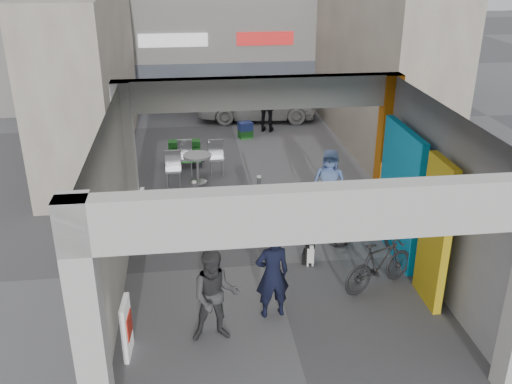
{
  "coord_description": "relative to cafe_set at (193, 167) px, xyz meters",
  "views": [
    {
      "loc": [
        -1.61,
        -10.19,
        6.19
      ],
      "look_at": [
        -0.22,
        1.0,
        1.23
      ],
      "focal_mm": 40.0,
      "sensor_mm": 36.0,
      "label": 1
    }
  ],
  "objects": [
    {
      "name": "advert_board_near",
      "position": [
        -1.22,
        -7.46,
        0.15
      ],
      "size": [
        0.13,
        0.55,
        1.0
      ],
      "rotation": [
        0.0,
        0.0,
        -0.07
      ],
      "color": "white",
      "rests_on": "ground"
    },
    {
      "name": "white_van",
      "position": [
        2.54,
        5.7,
        0.4
      ],
      "size": [
        4.58,
        2.19,
        1.51
      ],
      "primitive_type": "imported",
      "rotation": [
        0.0,
        0.0,
        1.48
      ],
      "color": "white",
      "rests_on": "ground"
    },
    {
      "name": "border_collie",
      "position": [
        2.3,
        -5.01,
        -0.1
      ],
      "size": [
        0.23,
        0.46,
        0.63
      ],
      "rotation": [
        0.0,
        0.0,
        -0.34
      ],
      "color": "black",
      "rests_on": "ground"
    },
    {
      "name": "bicycle_rear",
      "position": [
        3.44,
        -6.05,
        0.16
      ],
      "size": [
        1.73,
        1.15,
        1.02
      ],
      "primitive_type": "imported",
      "rotation": [
        0.0,
        0.0,
        2.01
      ],
      "color": "black",
      "rests_on": "ground"
    },
    {
      "name": "bollard_left",
      "position": [
        0.01,
        -2.42,
        0.09
      ],
      "size": [
        0.09,
        0.09,
        0.89
      ],
      "primitive_type": "cylinder",
      "color": "gray",
      "rests_on": "ground"
    },
    {
      "name": "man_with_dog",
      "position": [
        1.26,
        -6.69,
        0.5
      ],
      "size": [
        0.67,
        0.49,
        1.7
      ],
      "primitive_type": "imported",
      "rotation": [
        0.0,
        0.0,
        3.29
      ],
      "color": "black",
      "rests_on": "ground"
    },
    {
      "name": "plaza_bldg_left",
      "position": [
        -2.97,
        2.53,
        2.15
      ],
      "size": [
        2.0,
        9.0,
        5.0
      ],
      "primitive_type": "cube",
      "color": "beige",
      "rests_on": "ground"
    },
    {
      "name": "produce_stand",
      "position": [
        -0.22,
        1.05,
        -0.06
      ],
      "size": [
        1.14,
        0.62,
        0.75
      ],
      "rotation": [
        0.0,
        0.0,
        -0.27
      ],
      "color": "black",
      "rests_on": "ground"
    },
    {
      "name": "bicycle_front",
      "position": [
        3.7,
        -4.63,
        0.18
      ],
      "size": [
        2.13,
        1.38,
        1.06
      ],
      "primitive_type": "imported",
      "rotation": [
        0.0,
        0.0,
        1.2
      ],
      "color": "black",
      "rests_on": "ground"
    },
    {
      "name": "man_elderly",
      "position": [
        3.25,
        -2.74,
        0.49
      ],
      "size": [
        0.95,
        0.77,
        1.68
      ],
      "primitive_type": "imported",
      "rotation": [
        0.0,
        0.0,
        -0.33
      ],
      "color": "#5A75AF",
      "rests_on": "ground"
    },
    {
      "name": "crate_stack",
      "position": [
        1.87,
        3.48,
        -0.07
      ],
      "size": [
        0.52,
        0.45,
        0.56
      ],
      "rotation": [
        0.0,
        0.0,
        0.25
      ],
      "color": "#1B601B",
      "rests_on": "ground"
    },
    {
      "name": "far_building",
      "position": [
        1.53,
        9.03,
        3.64
      ],
      "size": [
        18.0,
        4.08,
        8.0
      ],
      "color": "silver",
      "rests_on": "ground"
    },
    {
      "name": "man_back_turned",
      "position": [
        0.23,
        -7.23,
        0.49
      ],
      "size": [
        0.82,
        0.64,
        1.68
      ],
      "primitive_type": "imported",
      "rotation": [
        0.0,
        0.0,
        0.01
      ],
      "color": "#3C3C3E",
      "rests_on": "ground"
    },
    {
      "name": "ground",
      "position": [
        1.53,
        -4.97,
        -0.35
      ],
      "size": [
        90.0,
        90.0,
        0.0
      ],
      "primitive_type": "plane",
      "color": "slate",
      "rests_on": "ground"
    },
    {
      "name": "bollard_right",
      "position": [
        3.04,
        -2.71,
        0.07
      ],
      "size": [
        0.09,
        0.09,
        0.85
      ],
      "primitive_type": "cylinder",
      "color": "gray",
      "rests_on": "ground"
    },
    {
      "name": "cafe_set",
      "position": [
        0.0,
        0.0,
        0.0
      ],
      "size": [
        1.65,
        1.33,
        1.0
      ],
      "rotation": [
        0.0,
        0.0,
        0.43
      ],
      "color": "#9C9CA1",
      "rests_on": "ground"
    },
    {
      "name": "advert_board_far",
      "position": [
        -1.22,
        -3.11,
        0.15
      ],
      "size": [
        0.15,
        0.56,
        1.0
      ],
      "rotation": [
        0.0,
        0.0,
        -0.1
      ],
      "color": "white",
      "rests_on": "ground"
    },
    {
      "name": "bollard_center",
      "position": [
        1.57,
        -2.48,
        0.14
      ],
      "size": [
        0.09,
        0.09,
        0.98
      ],
      "primitive_type": "cylinder",
      "color": "gray",
      "rests_on": "ground"
    },
    {
      "name": "arcade_canopy",
      "position": [
        2.07,
        -5.79,
        1.95
      ],
      "size": [
        6.4,
        6.45,
        6.4
      ],
      "color": "beige",
      "rests_on": "ground"
    },
    {
      "name": "plaza_bldg_right",
      "position": [
        6.03,
        2.53,
        2.15
      ],
      "size": [
        2.0,
        9.0,
        5.0
      ],
      "primitive_type": "cube",
      "color": "beige",
      "rests_on": "ground"
    },
    {
      "name": "man_crates",
      "position": [
        2.73,
        4.13,
        0.62
      ],
      "size": [
        1.23,
        0.84,
        1.94
      ],
      "primitive_type": "imported",
      "rotation": [
        0.0,
        0.0,
        2.78
      ],
      "color": "black",
      "rests_on": "ground"
    }
  ]
}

